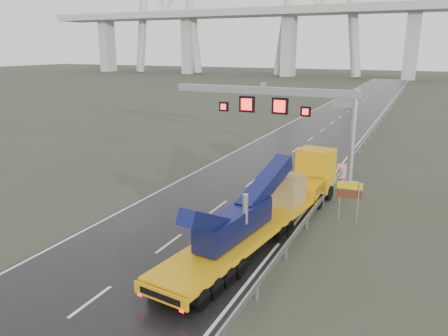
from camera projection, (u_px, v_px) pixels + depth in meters
The scene contains 7 objects.
ground at pixel (121, 279), 19.49m from camera, with size 400.00×400.00×0.00m, color #323A28.
road at pixel (322, 130), 54.43m from camera, with size 11.00×200.00×0.02m, color black.
guardrail at pixel (362, 145), 43.03m from camera, with size 0.20×140.00×1.40m, color #919399, non-canonical shape.
sign_gantry at pixel (289, 108), 32.85m from camera, with size 14.90×1.20×7.42m.
heavy_haul_truck at pixel (276, 200), 24.84m from camera, with size 4.62×17.53×4.08m.
exit_sign_pair at pixel (349, 194), 25.43m from camera, with size 1.47×0.18×2.52m.
striped_barrier at pixel (342, 171), 34.37m from camera, with size 0.67×0.36×1.13m, color red.
Camera 1 is at (11.53, -13.89, 9.99)m, focal length 35.00 mm.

